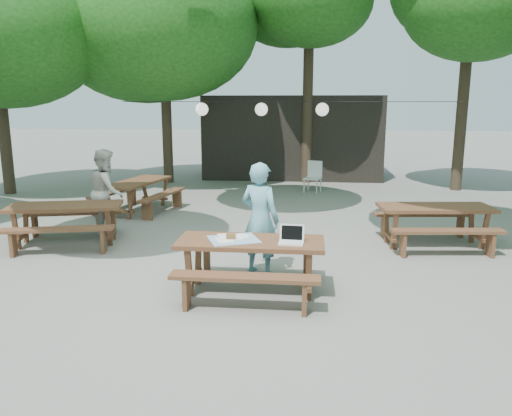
{
  "coord_description": "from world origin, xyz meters",
  "views": [
    {
      "loc": [
        1.08,
        -7.37,
        2.6
      ],
      "look_at": [
        0.31,
        -0.16,
        1.05
      ],
      "focal_mm": 35.0,
      "sensor_mm": 36.0,
      "label": 1
    }
  ],
  "objects_px": {
    "main_picnic_table": "(251,265)",
    "picnic_table_nw": "(66,224)",
    "woman": "(260,219)",
    "plastic_chair": "(313,183)",
    "second_person": "(107,191)"
  },
  "relations": [
    {
      "from": "second_person",
      "to": "woman",
      "type": "bearing_deg",
      "value": -141.55
    },
    {
      "from": "main_picnic_table",
      "to": "woman",
      "type": "height_order",
      "value": "woman"
    },
    {
      "from": "picnic_table_nw",
      "to": "plastic_chair",
      "type": "bearing_deg",
      "value": 38.86
    },
    {
      "from": "picnic_table_nw",
      "to": "main_picnic_table",
      "type": "bearing_deg",
      "value": -42.73
    },
    {
      "from": "main_picnic_table",
      "to": "second_person",
      "type": "height_order",
      "value": "second_person"
    },
    {
      "from": "main_picnic_table",
      "to": "plastic_chair",
      "type": "xyz_separation_m",
      "value": [
        0.89,
        8.03,
        -0.13
      ]
    },
    {
      "from": "woman",
      "to": "second_person",
      "type": "xyz_separation_m",
      "value": [
        -3.29,
        2.14,
        -0.02
      ]
    },
    {
      "from": "second_person",
      "to": "plastic_chair",
      "type": "xyz_separation_m",
      "value": [
        4.13,
        5.11,
        -0.59
      ]
    },
    {
      "from": "main_picnic_table",
      "to": "second_person",
      "type": "bearing_deg",
      "value": 137.94
    },
    {
      "from": "main_picnic_table",
      "to": "picnic_table_nw",
      "type": "xyz_separation_m",
      "value": [
        -3.67,
        2.02,
        0.0
      ]
    },
    {
      "from": "main_picnic_table",
      "to": "plastic_chair",
      "type": "relative_size",
      "value": 2.22
    },
    {
      "from": "main_picnic_table",
      "to": "plastic_chair",
      "type": "bearing_deg",
      "value": 83.64
    },
    {
      "from": "woman",
      "to": "plastic_chair",
      "type": "height_order",
      "value": "woman"
    },
    {
      "from": "woman",
      "to": "plastic_chair",
      "type": "distance_m",
      "value": 7.32
    },
    {
      "from": "main_picnic_table",
      "to": "picnic_table_nw",
      "type": "relative_size",
      "value": 0.9
    }
  ]
}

